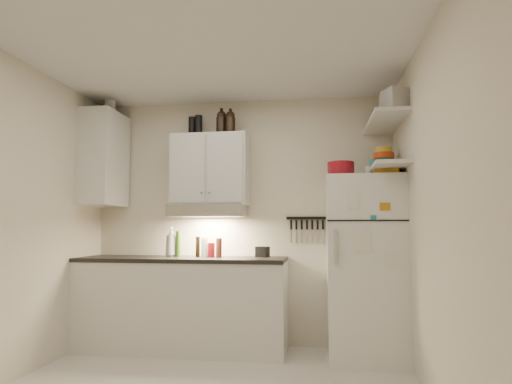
# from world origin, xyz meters

# --- Properties ---
(ceiling) EXTENTS (3.20, 3.00, 0.02)m
(ceiling) POSITION_xyz_m (0.00, 0.00, 2.61)
(ceiling) COLOR silver
(ceiling) RESTS_ON ground
(back_wall) EXTENTS (3.20, 0.02, 2.60)m
(back_wall) POSITION_xyz_m (0.00, 1.51, 1.30)
(back_wall) COLOR beige
(back_wall) RESTS_ON ground
(left_wall) EXTENTS (0.02, 3.00, 2.60)m
(left_wall) POSITION_xyz_m (-1.61, 0.00, 1.30)
(left_wall) COLOR beige
(left_wall) RESTS_ON ground
(right_wall) EXTENTS (0.02, 3.00, 2.60)m
(right_wall) POSITION_xyz_m (1.61, 0.00, 1.30)
(right_wall) COLOR beige
(right_wall) RESTS_ON ground
(base_cabinet) EXTENTS (2.10, 0.60, 0.88)m
(base_cabinet) POSITION_xyz_m (-0.55, 1.20, 0.44)
(base_cabinet) COLOR silver
(base_cabinet) RESTS_ON floor
(countertop) EXTENTS (2.10, 0.62, 0.04)m
(countertop) POSITION_xyz_m (-0.55, 1.20, 0.90)
(countertop) COLOR black
(countertop) RESTS_ON base_cabinet
(upper_cabinet) EXTENTS (0.80, 0.33, 0.75)m
(upper_cabinet) POSITION_xyz_m (-0.30, 1.33, 1.83)
(upper_cabinet) COLOR silver
(upper_cabinet) RESTS_ON back_wall
(side_cabinet) EXTENTS (0.33, 0.55, 1.00)m
(side_cabinet) POSITION_xyz_m (-1.44, 1.20, 1.95)
(side_cabinet) COLOR silver
(side_cabinet) RESTS_ON left_wall
(range_hood) EXTENTS (0.76, 0.46, 0.12)m
(range_hood) POSITION_xyz_m (-0.30, 1.27, 1.39)
(range_hood) COLOR silver
(range_hood) RESTS_ON back_wall
(fridge) EXTENTS (0.70, 0.68, 1.70)m
(fridge) POSITION_xyz_m (1.25, 1.16, 0.85)
(fridge) COLOR white
(fridge) RESTS_ON floor
(shelf_hi) EXTENTS (0.30, 0.95, 0.03)m
(shelf_hi) POSITION_xyz_m (1.45, 1.02, 2.20)
(shelf_hi) COLOR silver
(shelf_hi) RESTS_ON right_wall
(shelf_lo) EXTENTS (0.30, 0.95, 0.03)m
(shelf_lo) POSITION_xyz_m (1.45, 1.02, 1.76)
(shelf_lo) COLOR silver
(shelf_lo) RESTS_ON right_wall
(knife_strip) EXTENTS (0.42, 0.02, 0.03)m
(knife_strip) POSITION_xyz_m (0.70, 1.49, 1.32)
(knife_strip) COLOR black
(knife_strip) RESTS_ON back_wall
(dutch_oven) EXTENTS (0.29, 0.29, 0.15)m
(dutch_oven) POSITION_xyz_m (1.04, 1.13, 1.77)
(dutch_oven) COLOR maroon
(dutch_oven) RESTS_ON fridge
(book_stack) EXTENTS (0.29, 0.32, 0.09)m
(book_stack) POSITION_xyz_m (1.47, 1.01, 1.75)
(book_stack) COLOR #BF7A17
(book_stack) RESTS_ON fridge
(spice_jar) EXTENTS (0.07, 0.07, 0.10)m
(spice_jar) POSITION_xyz_m (1.30, 1.15, 1.75)
(spice_jar) COLOR silver
(spice_jar) RESTS_ON fridge
(stock_pot) EXTENTS (0.29, 0.29, 0.18)m
(stock_pot) POSITION_xyz_m (1.49, 1.29, 2.30)
(stock_pot) COLOR silver
(stock_pot) RESTS_ON shelf_hi
(tin_a) EXTENTS (0.23, 0.21, 0.19)m
(tin_a) POSITION_xyz_m (1.49, 0.90, 2.31)
(tin_a) COLOR #AAAAAD
(tin_a) RESTS_ON shelf_hi
(tin_b) EXTENTS (0.24, 0.24, 0.18)m
(tin_b) POSITION_xyz_m (1.49, 0.68, 2.31)
(tin_b) COLOR #AAAAAD
(tin_b) RESTS_ON shelf_hi
(bowl_teal) EXTENTS (0.25, 0.25, 0.10)m
(bowl_teal) POSITION_xyz_m (1.45, 1.23, 1.82)
(bowl_teal) COLOR teal
(bowl_teal) RESTS_ON shelf_lo
(bowl_orange) EXTENTS (0.20, 0.20, 0.06)m
(bowl_orange) POSITION_xyz_m (1.45, 1.16, 1.90)
(bowl_orange) COLOR #C13B12
(bowl_orange) RESTS_ON bowl_teal
(bowl_yellow) EXTENTS (0.15, 0.15, 0.05)m
(bowl_yellow) POSITION_xyz_m (1.45, 1.16, 1.96)
(bowl_yellow) COLOR gold
(bowl_yellow) RESTS_ON bowl_orange
(plates) EXTENTS (0.29, 0.29, 0.06)m
(plates) POSITION_xyz_m (1.42, 0.96, 1.80)
(plates) COLOR teal
(plates) RESTS_ON shelf_lo
(growler_a) EXTENTS (0.12, 0.12, 0.26)m
(growler_a) POSITION_xyz_m (-0.18, 1.32, 2.33)
(growler_a) COLOR black
(growler_a) RESTS_ON upper_cabinet
(growler_b) EXTENTS (0.14, 0.14, 0.25)m
(growler_b) POSITION_xyz_m (-0.08, 1.28, 2.32)
(growler_b) COLOR black
(growler_b) RESTS_ON upper_cabinet
(thermos_a) EXTENTS (0.10, 0.10, 0.23)m
(thermos_a) POSITION_xyz_m (-0.45, 1.37, 2.32)
(thermos_a) COLOR black
(thermos_a) RESTS_ON upper_cabinet
(thermos_b) EXTENTS (0.08, 0.08, 0.22)m
(thermos_b) POSITION_xyz_m (-0.52, 1.38, 2.31)
(thermos_b) COLOR black
(thermos_b) RESTS_ON upper_cabinet
(side_jar) EXTENTS (0.15, 0.15, 0.16)m
(side_jar) POSITION_xyz_m (-1.41, 1.24, 2.53)
(side_jar) COLOR silver
(side_jar) RESTS_ON side_cabinet
(soap_bottle) EXTENTS (0.13, 0.13, 0.34)m
(soap_bottle) POSITION_xyz_m (-0.69, 1.26, 1.09)
(soap_bottle) COLOR silver
(soap_bottle) RESTS_ON countertop
(pepper_mill) EXTENTS (0.07, 0.07, 0.19)m
(pepper_mill) POSITION_xyz_m (-0.18, 1.22, 1.02)
(pepper_mill) COLOR #5A261B
(pepper_mill) RESTS_ON countertop
(oil_bottle) EXTENTS (0.06, 0.06, 0.26)m
(oil_bottle) POSITION_xyz_m (-0.61, 1.24, 1.05)
(oil_bottle) COLOR #395F17
(oil_bottle) RESTS_ON countertop
(vinegar_bottle) EXTENTS (0.06, 0.06, 0.21)m
(vinegar_bottle) POSITION_xyz_m (-0.40, 1.25, 1.02)
(vinegar_bottle) COLOR black
(vinegar_bottle) RESTS_ON countertop
(clear_bottle) EXTENTS (0.09, 0.09, 0.20)m
(clear_bottle) POSITION_xyz_m (-0.33, 1.25, 1.02)
(clear_bottle) COLOR silver
(clear_bottle) RESTS_ON countertop
(red_jar) EXTENTS (0.08, 0.08, 0.15)m
(red_jar) POSITION_xyz_m (-0.26, 1.24, 0.99)
(red_jar) COLOR maroon
(red_jar) RESTS_ON countertop
(caddy) EXTENTS (0.15, 0.13, 0.11)m
(caddy) POSITION_xyz_m (0.25, 1.33, 0.97)
(caddy) COLOR black
(caddy) RESTS_ON countertop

